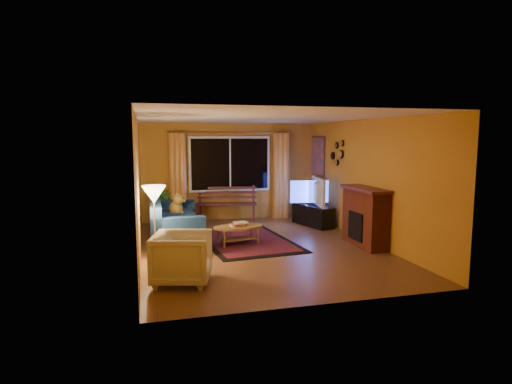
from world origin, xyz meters
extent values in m
cube|color=brown|center=(0.00, 0.00, -0.01)|extent=(4.50, 6.00, 0.02)
cube|color=white|center=(0.00, 0.00, 2.51)|extent=(4.50, 6.00, 0.02)
cube|color=#C0832A|center=(0.00, 3.01, 1.25)|extent=(4.50, 0.02, 2.50)
cube|color=#C0832A|center=(-2.26, 0.00, 1.25)|extent=(0.02, 6.00, 2.50)
cube|color=#C0832A|center=(2.26, 0.00, 1.25)|extent=(0.02, 6.00, 2.50)
cube|color=black|center=(0.00, 2.94, 1.45)|extent=(2.00, 0.02, 1.30)
cylinder|color=#BF8C3F|center=(0.00, 2.90, 2.25)|extent=(3.20, 0.03, 0.03)
cylinder|color=#D38B3C|center=(-1.35, 2.88, 1.12)|extent=(0.36, 0.36, 2.24)
cylinder|color=#D38B3C|center=(1.35, 2.88, 1.12)|extent=(0.36, 0.36, 2.24)
cube|color=#492025|center=(-0.16, 2.66, 0.23)|extent=(1.59, 0.80, 0.46)
imported|color=#235B1E|center=(-1.79, 2.54, 0.43)|extent=(0.63, 0.63, 0.86)
cube|color=#0D2248|center=(-1.57, 0.70, 0.46)|extent=(1.00, 2.26, 0.91)
imported|color=beige|center=(-1.64, -1.72, 0.42)|extent=(0.93, 0.97, 0.83)
cylinder|color=#BF8C3F|center=(-2.00, -0.60, 0.66)|extent=(0.26, 0.26, 1.31)
cube|color=maroon|center=(-0.15, 0.59, 0.01)|extent=(1.98, 2.88, 0.02)
cylinder|color=#B08B4A|center=(-0.37, 0.31, 0.19)|extent=(1.18, 1.18, 0.38)
cube|color=black|center=(1.79, 1.67, 0.25)|extent=(0.70, 1.26, 0.50)
imported|color=black|center=(1.79, 1.67, 0.84)|extent=(0.34, 1.18, 0.67)
cube|color=maroon|center=(2.05, -0.40, 0.55)|extent=(0.40, 1.20, 1.10)
cube|color=orange|center=(2.22, 2.45, 1.65)|extent=(0.04, 0.76, 0.96)
camera|label=1|loc=(-2.13, -7.88, 2.13)|focal=30.00mm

